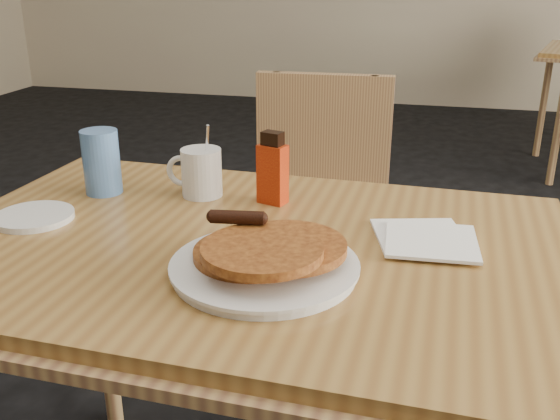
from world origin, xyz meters
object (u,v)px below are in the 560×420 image
(coffee_mug, at_px, (200,172))
(syrup_bottle, at_px, (273,170))
(chair_main_far, at_px, (316,201))
(pancake_plate, at_px, (265,259))
(main_table, at_px, (245,262))
(blue_tumbler, at_px, (102,162))

(coffee_mug, xyz_separation_m, syrup_bottle, (0.16, -0.01, 0.02))
(chair_main_far, height_order, pancake_plate, chair_main_far)
(main_table, xyz_separation_m, syrup_bottle, (0.00, 0.20, 0.11))
(pancake_plate, bearing_deg, main_table, 121.49)
(coffee_mug, distance_m, blue_tumbler, 0.21)
(pancake_plate, xyz_separation_m, blue_tumbler, (-0.44, 0.28, 0.04))
(blue_tumbler, bearing_deg, pancake_plate, -32.88)
(main_table, relative_size, coffee_mug, 7.51)
(chair_main_far, height_order, blue_tumbler, chair_main_far)
(chair_main_far, bearing_deg, main_table, -91.04)
(coffee_mug, relative_size, blue_tumbler, 1.16)
(syrup_bottle, distance_m, blue_tumbler, 0.37)
(main_table, distance_m, chair_main_far, 0.78)
(main_table, relative_size, syrup_bottle, 8.00)
(main_table, xyz_separation_m, coffee_mug, (-0.16, 0.20, 0.10))
(chair_main_far, distance_m, coffee_mug, 0.64)
(main_table, distance_m, pancake_plate, 0.15)
(coffee_mug, height_order, blue_tumbler, coffee_mug)
(pancake_plate, height_order, syrup_bottle, syrup_bottle)
(pancake_plate, bearing_deg, chair_main_far, 95.39)
(chair_main_far, xyz_separation_m, pancake_plate, (0.08, -0.88, 0.23))
(syrup_bottle, xyz_separation_m, blue_tumbler, (-0.37, -0.03, -0.00))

